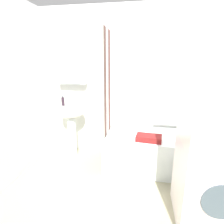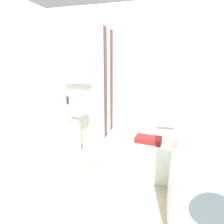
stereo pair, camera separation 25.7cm
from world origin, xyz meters
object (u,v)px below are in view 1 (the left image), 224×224
at_px(body_wash_bottle, 197,125).
at_px(towel_folded, 149,138).
at_px(lotion_bottle, 190,123).
at_px(washer_dryer_stack, 215,144).
at_px(soap_dispenser, 63,101).
at_px(sink, 71,120).
at_px(bathtub, 155,151).
at_px(toothbrush_cup, 76,103).

height_order(body_wash_bottle, towel_folded, body_wash_bottle).
bearing_deg(lotion_bottle, washer_dryer_stack, -93.20).
bearing_deg(washer_dryer_stack, soap_dispenser, 150.84).
bearing_deg(sink, lotion_bottle, 3.88).
bearing_deg(body_wash_bottle, bathtub, -153.70).
bearing_deg(toothbrush_cup, sink, -179.15).
height_order(sink, body_wash_bottle, sink).
bearing_deg(body_wash_bottle, sink, -176.42).
height_order(towel_folded, washer_dryer_stack, washer_dryer_stack).
relative_size(soap_dispenser, lotion_bottle, 0.68).
height_order(toothbrush_cup, body_wash_bottle, toothbrush_cup).
distance_m(bathtub, towel_folded, 0.38).
distance_m(soap_dispenser, washer_dryer_stack, 2.27).
xyz_separation_m(soap_dispenser, toothbrush_cup, (0.23, -0.03, -0.02)).
xyz_separation_m(soap_dispenser, towel_folded, (1.41, -0.42, -0.37)).
bearing_deg(lotion_bottle, towel_folded, -141.05).
xyz_separation_m(towel_folded, washer_dryer_stack, (0.58, -0.68, 0.27)).
distance_m(sink, towel_folded, 1.33).
bearing_deg(toothbrush_cup, towel_folded, -18.40).
bearing_deg(toothbrush_cup, body_wash_bottle, 3.71).
bearing_deg(body_wash_bottle, towel_folded, -145.10).
height_order(lotion_bottle, washer_dryer_stack, washer_dryer_stack).
bearing_deg(towel_folded, sink, 162.89).
xyz_separation_m(sink, toothbrush_cup, (0.09, 0.00, 0.28)).
xyz_separation_m(body_wash_bottle, towel_folded, (-0.74, -0.52, -0.05)).
xyz_separation_m(bathtub, washer_dryer_stack, (0.46, -0.89, 0.57)).
relative_size(soap_dispenser, towel_folded, 0.47).
distance_m(body_wash_bottle, lotion_bottle, 0.10).
distance_m(bathtub, body_wash_bottle, 0.77).
xyz_separation_m(lotion_bottle, washer_dryer_stack, (-0.07, -1.20, 0.20)).
relative_size(sink, towel_folded, 2.51).
bearing_deg(sink, body_wash_bottle, 3.58).
bearing_deg(body_wash_bottle, lotion_bottle, 177.81).
relative_size(sink, bathtub, 0.59).
height_order(soap_dispenser, toothbrush_cup, soap_dispenser).
xyz_separation_m(sink, washer_dryer_stack, (1.84, -1.07, 0.20)).
distance_m(sink, body_wash_bottle, 2.01).
bearing_deg(body_wash_bottle, washer_dryer_stack, -97.79).
xyz_separation_m(bathtub, body_wash_bottle, (0.62, 0.31, 0.34)).
distance_m(sink, toothbrush_cup, 0.29).
relative_size(bathtub, washer_dryer_stack, 0.87).
bearing_deg(body_wash_bottle, toothbrush_cup, -176.29).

